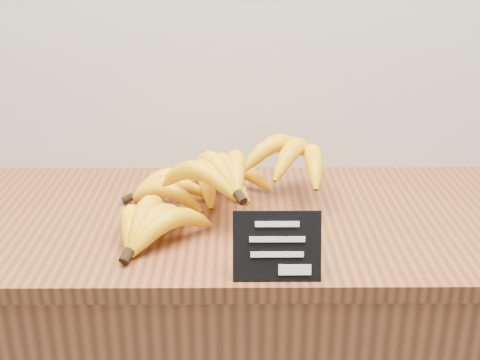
% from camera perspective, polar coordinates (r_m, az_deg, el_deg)
% --- Properties ---
extents(counter_top, '(1.30, 0.54, 0.03)m').
position_cam_1_polar(counter_top, '(1.18, -0.02, -3.80)').
color(counter_top, brown).
rests_on(counter_top, counter).
extents(chalkboard_sign, '(0.14, 0.04, 0.11)m').
position_cam_1_polar(chalkboard_sign, '(0.95, 3.53, -6.28)').
color(chalkboard_sign, black).
rests_on(chalkboard_sign, counter_top).
extents(banana_pile, '(0.53, 0.42, 0.12)m').
position_cam_1_polar(banana_pile, '(1.18, -2.03, -0.16)').
color(banana_pile, yellow).
rests_on(banana_pile, counter_top).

